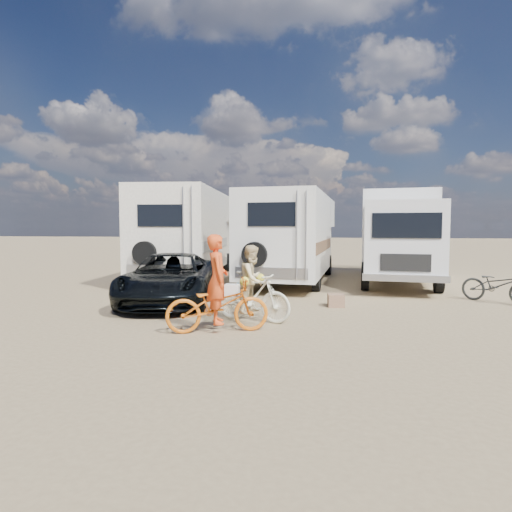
% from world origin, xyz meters
% --- Properties ---
extents(ground, '(140.00, 140.00, 0.00)m').
position_xyz_m(ground, '(0.00, 0.00, 0.00)').
color(ground, '#937B57').
rests_on(ground, ground).
extents(rv_main, '(3.16, 8.22, 3.22)m').
position_xyz_m(rv_main, '(-0.37, 6.94, 1.61)').
color(rv_main, white).
rests_on(rv_main, ground).
extents(rv_left, '(3.36, 8.34, 3.45)m').
position_xyz_m(rv_left, '(-4.60, 7.33, 1.73)').
color(rv_left, white).
rests_on(rv_left, ground).
extents(box_truck, '(3.22, 7.74, 3.36)m').
position_xyz_m(box_truck, '(3.48, 7.11, 1.68)').
color(box_truck, silver).
rests_on(box_truck, ground).
extents(dark_suv, '(3.03, 5.13, 1.34)m').
position_xyz_m(dark_suv, '(-3.31, 1.80, 0.67)').
color(dark_suv, black).
rests_on(dark_suv, ground).
extents(bike_man, '(2.14, 1.36, 1.06)m').
position_xyz_m(bike_man, '(-1.20, -1.20, 0.53)').
color(bike_man, '#CB5E10').
rests_on(bike_man, ground).
extents(bike_woman, '(1.89, 1.08, 1.10)m').
position_xyz_m(bike_woman, '(-0.69, -0.12, 0.55)').
color(bike_woman, beige).
rests_on(bike_woman, ground).
extents(rider_man, '(0.61, 0.74, 1.75)m').
position_xyz_m(rider_man, '(-1.20, -1.20, 0.88)').
color(rider_man, '#E94C1A').
rests_on(rider_man, ground).
extents(rider_woman, '(0.77, 0.87, 1.50)m').
position_xyz_m(rider_woman, '(-0.69, -0.12, 0.75)').
color(rider_woman, '#DAC088').
rests_on(rider_woman, ground).
extents(bike_parked, '(1.85, 1.72, 0.99)m').
position_xyz_m(bike_parked, '(5.48, 3.16, 0.49)').
color(bike_parked, black).
rests_on(bike_parked, ground).
extents(cooler, '(0.57, 0.47, 0.40)m').
position_xyz_m(cooler, '(-1.59, 3.61, 0.20)').
color(cooler, '#216886').
rests_on(cooler, ground).
extents(crate, '(0.45, 0.45, 0.33)m').
position_xyz_m(crate, '(1.16, 1.90, 0.16)').
color(crate, brown).
rests_on(crate, ground).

